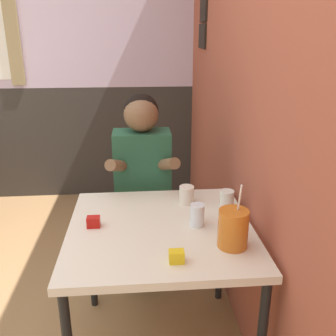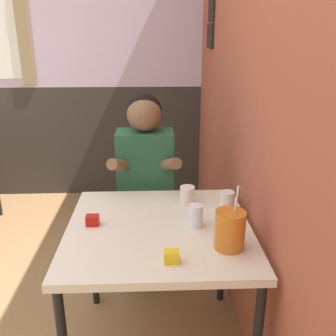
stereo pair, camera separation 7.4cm
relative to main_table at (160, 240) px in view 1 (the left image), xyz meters
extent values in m
cube|color=#9E4C38|center=(0.48, 0.91, 0.69)|extent=(0.06, 4.39, 2.70)
cube|color=black|center=(0.44, 1.55, 1.13)|extent=(0.02, 0.25, 0.24)
cube|color=black|center=(0.44, 1.56, 0.90)|extent=(0.02, 0.27, 0.19)
cube|color=#332D28|center=(-1.02, 2.13, -0.11)|extent=(5.94, 0.06, 1.10)
cube|color=#937F56|center=(-1.18, 2.08, 0.89)|extent=(0.12, 0.02, 0.83)
cube|color=beige|center=(0.00, 0.00, 0.05)|extent=(0.86, 0.84, 0.04)
cylinder|color=black|center=(-0.39, 0.38, -0.31)|extent=(0.04, 0.04, 0.70)
cylinder|color=black|center=(0.39, 0.38, -0.31)|extent=(0.04, 0.04, 0.70)
cube|color=#235138|center=(-0.07, 0.60, -0.43)|extent=(0.31, 0.20, 0.47)
cube|color=#235138|center=(-0.07, 0.60, 0.09)|extent=(0.34, 0.20, 0.57)
sphere|color=black|center=(-0.07, 0.62, 0.50)|extent=(0.21, 0.21, 0.21)
sphere|color=brown|center=(-0.07, 0.60, 0.48)|extent=(0.20, 0.20, 0.20)
cylinder|color=brown|center=(-0.21, 0.46, 0.22)|extent=(0.14, 0.27, 0.15)
cylinder|color=brown|center=(0.07, 0.46, 0.22)|extent=(0.14, 0.27, 0.15)
cylinder|color=#C6661E|center=(0.29, -0.20, 0.15)|extent=(0.13, 0.13, 0.17)
cylinder|color=white|center=(0.31, -0.20, 0.29)|extent=(0.01, 0.04, 0.14)
cylinder|color=silver|center=(0.17, 0.00, 0.12)|extent=(0.07, 0.07, 0.11)
cylinder|color=silver|center=(0.35, 0.14, 0.12)|extent=(0.07, 0.07, 0.11)
cylinder|color=silver|center=(0.16, 0.25, 0.12)|extent=(0.08, 0.08, 0.09)
cube|color=#B7140F|center=(-0.31, 0.02, 0.10)|extent=(0.06, 0.04, 0.05)
cube|color=yellow|center=(0.04, -0.29, 0.10)|extent=(0.06, 0.04, 0.05)
camera|label=1|loc=(-0.10, -1.55, 0.92)|focal=40.00mm
camera|label=2|loc=(-0.02, -1.55, 0.92)|focal=40.00mm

